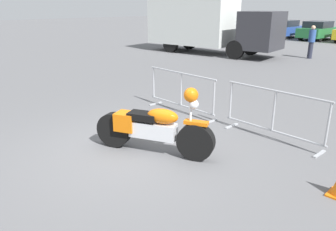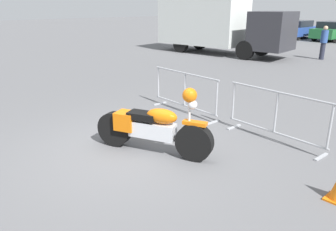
# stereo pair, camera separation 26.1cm
# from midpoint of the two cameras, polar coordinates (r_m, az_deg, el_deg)

# --- Properties ---
(ground_plane) EXTENTS (120.00, 120.00, 0.00)m
(ground_plane) POSITION_cam_midpoint_polar(r_m,az_deg,el_deg) (6.43, -7.80, -6.23)
(ground_plane) COLOR #5B5B5E
(motorcycle) EXTENTS (2.25, 1.13, 1.34)m
(motorcycle) POSITION_cam_midpoint_polar(r_m,az_deg,el_deg) (6.15, -3.84, -2.09)
(motorcycle) COLOR black
(motorcycle) RESTS_ON ground
(crowd_barrier_near) EXTENTS (2.29, 0.54, 1.07)m
(crowd_barrier_near) POSITION_cam_midpoint_polar(r_m,az_deg,el_deg) (8.48, 1.39, 4.12)
(crowd_barrier_near) COLOR #9EA0A5
(crowd_barrier_near) RESTS_ON ground
(crowd_barrier_far) EXTENTS (2.29, 0.54, 1.07)m
(crowd_barrier_far) POSITION_cam_midpoint_polar(r_m,az_deg,el_deg) (7.03, 16.89, 0.20)
(crowd_barrier_far) COLOR #9EA0A5
(crowd_barrier_far) RESTS_ON ground
(box_truck) EXTENTS (7.90, 3.08, 2.98)m
(box_truck) POSITION_cam_midpoint_polar(r_m,az_deg,el_deg) (19.52, 6.10, 15.53)
(box_truck) COLOR silver
(box_truck) RESTS_ON ground
(parked_car_silver) EXTENTS (1.77, 4.22, 1.42)m
(parked_car_silver) POSITION_cam_midpoint_polar(r_m,az_deg,el_deg) (31.84, 15.33, 14.56)
(parked_car_silver) COLOR #B7BABF
(parked_car_silver) RESTS_ON ground
(parked_car_blue) EXTENTS (1.81, 4.33, 1.46)m
(parked_car_blue) POSITION_cam_midpoint_polar(r_m,az_deg,el_deg) (30.25, 19.40, 14.02)
(parked_car_blue) COLOR #284799
(parked_car_blue) RESTS_ON ground
(parked_car_green) EXTENTS (1.81, 4.33, 1.46)m
(parked_car_green) POSITION_cam_midpoint_polar(r_m,az_deg,el_deg) (29.52, 24.42, 13.34)
(parked_car_green) COLOR #236B38
(parked_car_green) RESTS_ON ground
(pedestrian) EXTENTS (0.48, 0.48, 1.69)m
(pedestrian) POSITION_cam_midpoint_polar(r_m,az_deg,el_deg) (18.90, 23.36, 11.87)
(pedestrian) COLOR #262838
(pedestrian) RESTS_ON ground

